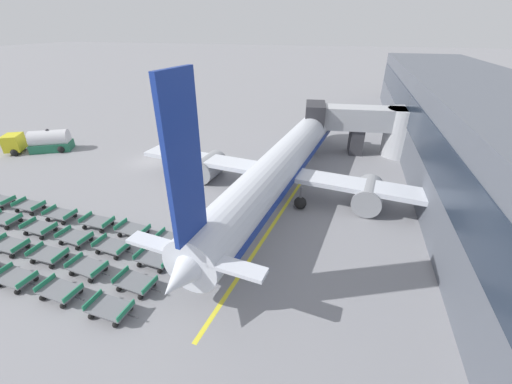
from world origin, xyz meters
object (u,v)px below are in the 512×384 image
at_px(baggage_dolly_row_far_col_b, 30,206).
at_px(baggage_dolly_row_mid_b_col_c, 40,228).
at_px(baggage_dolly_row_mid_a_col_f, 136,283).
at_px(baggage_dolly_row_near_col_f, 110,309).
at_px(baggage_dolly_row_mid_b_col_b, 5,219).
at_px(baggage_dolly_row_far_col_d, 98,222).
at_px(baggage_dolly_row_mid_a_col_e, 88,268).
at_px(fuel_tanker_primary, 43,142).
at_px(baggage_dolly_row_far_col_f, 173,240).
at_px(baggage_dolly_row_mid_a_col_c, 10,246).
at_px(baggage_dolly_row_far_col_c, 61,215).
at_px(baggage_dolly_row_mid_b_col_e, 112,247).
at_px(baggage_dolly_row_far_col_e, 133,230).
at_px(airplane, 283,164).
at_px(baggage_dolly_row_far_col_a, 0,201).
at_px(baggage_dolly_row_near_col_d, 16,278).
at_px(baggage_dolly_row_mid_a_col_d, 48,255).
at_px(baggage_dolly_row_near_col_e, 60,291).
at_px(baggage_dolly_row_mid_b_col_d, 75,238).
at_px(baggage_dolly_row_mid_b_col_f, 154,259).

bearing_deg(baggage_dolly_row_far_col_b, baggage_dolly_row_mid_b_col_c, -33.09).
bearing_deg(baggage_dolly_row_mid_a_col_f, baggage_dolly_row_near_col_f, -95.40).
bearing_deg(baggage_dolly_row_mid_b_col_b, baggage_dolly_row_far_col_d, 12.88).
relative_size(baggage_dolly_row_mid_a_col_e, baggage_dolly_row_mid_b_col_c, 1.01).
height_order(fuel_tanker_primary, baggage_dolly_row_far_col_d, fuel_tanker_primary).
relative_size(baggage_dolly_row_mid_a_col_f, baggage_dolly_row_far_col_f, 1.00).
xyz_separation_m(baggage_dolly_row_mid_a_col_c, baggage_dolly_row_far_col_c, (0.16, 4.53, 0.00)).
distance_m(baggage_dolly_row_mid_a_col_f, baggage_dolly_row_mid_b_col_c, 11.56).
xyz_separation_m(baggage_dolly_row_mid_b_col_e, baggage_dolly_row_far_col_e, (0.18, 2.28, 0.00)).
xyz_separation_m(airplane, baggage_dolly_row_far_col_a, (-24.78, -10.27, -2.46)).
distance_m(baggage_dolly_row_near_col_d, baggage_dolly_row_mid_a_col_d, 2.44).
distance_m(baggage_dolly_row_far_col_a, baggage_dolly_row_far_col_d, 11.34).
relative_size(baggage_dolly_row_mid_a_col_f, baggage_dolly_row_far_col_e, 1.00).
distance_m(baggage_dolly_row_near_col_e, baggage_dolly_row_mid_b_col_d, 5.80).
xyz_separation_m(baggage_dolly_row_mid_a_col_d, baggage_dolly_row_mid_b_col_e, (3.76, 2.07, 0.00)).
bearing_deg(baggage_dolly_row_far_col_f, airplane, 61.18).
bearing_deg(baggage_dolly_row_far_col_a, baggage_dolly_row_mid_b_col_b, -33.76).
relative_size(airplane, baggage_dolly_row_mid_a_col_c, 11.94).
xyz_separation_m(baggage_dolly_row_mid_a_col_c, baggage_dolly_row_far_col_f, (11.33, 3.93, 0.00)).
height_order(baggage_dolly_row_far_col_a, baggage_dolly_row_far_col_e, same).
distance_m(baggage_dolly_row_mid_a_col_f, baggage_dolly_row_far_col_f, 4.67).
height_order(baggage_dolly_row_near_col_f, baggage_dolly_row_far_col_e, same).
xyz_separation_m(baggage_dolly_row_mid_a_col_d, baggage_dolly_row_far_col_e, (3.94, 4.35, 0.00)).
xyz_separation_m(baggage_dolly_row_far_col_a, baggage_dolly_row_far_col_c, (7.41, -0.41, 0.00)).
height_order(baggage_dolly_row_mid_a_col_d, baggage_dolly_row_mid_b_col_f, same).
relative_size(baggage_dolly_row_mid_a_col_c, baggage_dolly_row_mid_a_col_d, 1.00).
relative_size(airplane, baggage_dolly_row_far_col_f, 11.79).
height_order(airplane, baggage_dolly_row_near_col_d, airplane).
xyz_separation_m(baggage_dolly_row_near_col_f, baggage_dolly_row_mid_a_col_d, (-7.43, 2.84, 0.00)).
height_order(baggage_dolly_row_near_col_d, baggage_dolly_row_mid_b_col_b, same).
relative_size(baggage_dolly_row_mid_a_col_c, baggage_dolly_row_far_col_e, 0.99).
bearing_deg(baggage_dolly_row_mid_a_col_d, baggage_dolly_row_near_col_f, -20.94).
height_order(fuel_tanker_primary, baggage_dolly_row_near_col_f, fuel_tanker_primary).
bearing_deg(baggage_dolly_row_mid_b_col_b, baggage_dolly_row_far_col_c, 25.82).
bearing_deg(baggage_dolly_row_far_col_b, baggage_dolly_row_mid_b_col_f, -12.55).
bearing_deg(baggage_dolly_row_far_col_e, baggage_dolly_row_mid_b_col_c, -165.85).
bearing_deg(baggage_dolly_row_mid_a_col_c, baggage_dolly_row_far_col_b, 126.99).
bearing_deg(baggage_dolly_row_mid_b_col_b, baggage_dolly_row_mid_a_col_c, -34.81).
bearing_deg(baggage_dolly_row_mid_b_col_e, baggage_dolly_row_mid_b_col_f, -5.60).
distance_m(baggage_dolly_row_mid_a_col_d, baggage_dolly_row_mid_b_col_c, 4.28).
distance_m(fuel_tanker_primary, baggage_dolly_row_mid_a_col_c, 23.44).
xyz_separation_m(baggage_dolly_row_mid_b_col_d, baggage_dolly_row_far_col_f, (7.41, 1.79, 0.00)).
distance_m(baggage_dolly_row_far_col_d, baggage_dolly_row_far_col_e, 3.53).
bearing_deg(baggage_dolly_row_mid_b_col_e, baggage_dolly_row_mid_b_col_b, 176.74).
bearing_deg(baggage_dolly_row_far_col_d, baggage_dolly_row_mid_a_col_f, -35.54).
xyz_separation_m(baggage_dolly_row_mid_a_col_c, baggage_dolly_row_mid_a_col_f, (11.31, -0.74, 0.00)).
distance_m(baggage_dolly_row_near_col_e, baggage_dolly_row_far_col_e, 6.90).
distance_m(baggage_dolly_row_mid_a_col_e, baggage_dolly_row_far_col_a, 15.51).
bearing_deg(baggage_dolly_row_mid_a_col_d, baggage_dolly_row_far_col_f, 27.64).
relative_size(baggage_dolly_row_mid_a_col_f, baggage_dolly_row_mid_b_col_d, 1.00).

